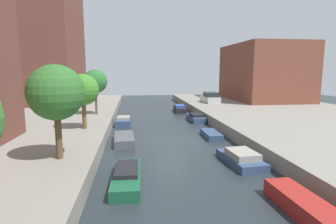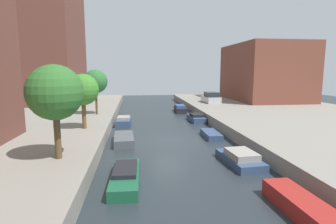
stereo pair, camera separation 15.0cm
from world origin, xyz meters
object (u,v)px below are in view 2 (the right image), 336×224
parked_car (211,98)px  moored_boat_right_1 (304,208)px  apartment_tower_far (41,16)px  moored_boat_right_4 (196,118)px  moored_boat_left_1 (125,177)px  moored_boat_left_3 (124,121)px  street_tree_2 (83,90)px  moored_boat_left_2 (124,139)px  moored_boat_right_5 (180,109)px  moored_boat_right_2 (240,158)px  moored_boat_right_3 (211,134)px  low_block_right (264,72)px  street_tree_3 (96,82)px  street_tree_1 (55,93)px

parked_car → moored_boat_right_1: size_ratio=1.00×
apartment_tower_far → moored_boat_right_4: 27.49m
moored_boat_left_1 → moored_boat_left_3: size_ratio=1.29×
street_tree_2 → moored_boat_left_2: size_ratio=1.17×
street_tree_2 → moored_boat_right_5: street_tree_2 is taller
apartment_tower_far → parked_car: bearing=-9.5°
moored_boat_left_1 → moored_boat_left_2: 7.68m
moored_boat_left_3 → moored_boat_right_2: (7.45, -13.11, -0.04)m
moored_boat_left_2 → moored_boat_right_3: 7.37m
moored_boat_right_3 → moored_boat_left_3: bearing=140.0°
low_block_right → moored_boat_left_1: 35.80m
moored_boat_left_3 → moored_boat_right_2: 15.08m
street_tree_2 → moored_boat_left_3: 7.72m
low_block_right → street_tree_3: (-24.79, -12.12, -0.90)m
street_tree_3 → moored_boat_right_3: size_ratio=1.52×
low_block_right → moored_boat_right_2: low_block_right is taller
street_tree_2 → moored_boat_right_4: size_ratio=1.26×
street_tree_3 → moored_boat_right_5: bearing=34.6°
street_tree_2 → moored_boat_right_2: (10.32, -6.97, -3.74)m
parked_car → moored_boat_right_3: size_ratio=1.35×
apartment_tower_far → moored_boat_left_3: apartment_tower_far is taller
street_tree_1 → street_tree_2: street_tree_1 is taller
moored_boat_left_3 → moored_boat_right_3: bearing=-40.0°
street_tree_1 → moored_boat_left_1: street_tree_1 is taller
street_tree_3 → moored_boat_left_1: (3.51, -16.23, -4.15)m
street_tree_2 → moored_boat_left_2: (3.16, -1.26, -3.79)m
street_tree_3 → moored_boat_right_2: size_ratio=1.24×
street_tree_1 → moored_boat_right_3: street_tree_1 is taller
moored_boat_left_2 → moored_boat_left_3: 7.41m
street_tree_1 → moored_boat_right_5: street_tree_1 is taller
moored_boat_left_2 → moored_boat_right_5: moored_boat_right_5 is taller
moored_boat_right_1 → moored_boat_left_2: bearing=122.0°
parked_car → moored_boat_right_3: (-4.77, -16.70, -1.41)m
low_block_right → moored_boat_right_4: low_block_right is taller
moored_boat_right_5 → moored_boat_right_2: bearing=-89.8°
street_tree_2 → apartment_tower_far: bearing=114.1°
street_tree_3 → moored_boat_right_2: bearing=-54.1°
moored_boat_right_4 → moored_boat_right_3: bearing=-93.4°
apartment_tower_far → parked_car: apartment_tower_far is taller
street_tree_1 → moored_boat_left_1: bearing=-20.6°
low_block_right → moored_boat_right_3: (-14.34, -19.63, -5.16)m
street_tree_3 → moored_boat_right_1: street_tree_3 is taller
moored_boat_left_3 → moored_boat_right_1: 20.55m
apartment_tower_far → moored_boat_left_3: size_ratio=7.44×
moored_boat_left_2 → moored_boat_right_1: bearing=-58.0°
moored_boat_right_1 → moored_boat_right_3: 12.74m
parked_car → moored_boat_right_5: bearing=-157.0°
moored_boat_left_3 → moored_boat_right_5: moored_boat_right_5 is taller
moored_boat_left_1 → moored_boat_right_1: moored_boat_left_1 is taller
moored_boat_left_2 → moored_boat_right_2: size_ratio=0.98×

